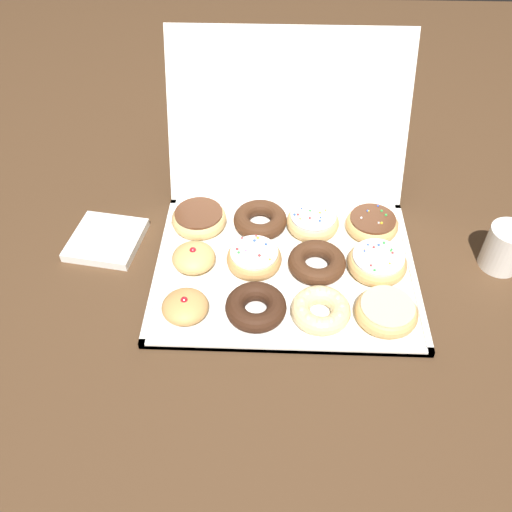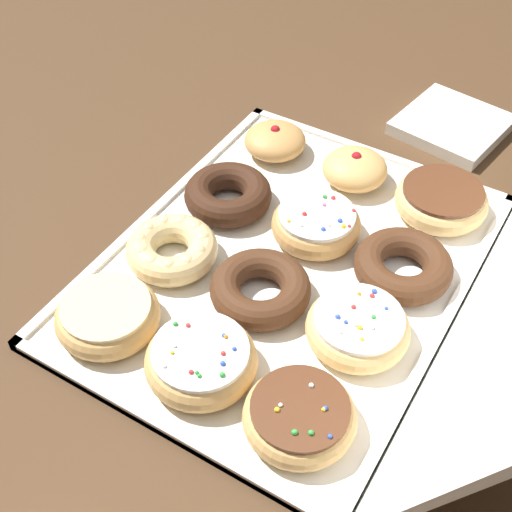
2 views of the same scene
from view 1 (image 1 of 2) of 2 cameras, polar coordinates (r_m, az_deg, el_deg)
ground_plane at (r=1.10m, az=3.09°, el=-1.59°), size 3.00×3.00×0.00m
donut_box at (r=1.10m, az=3.10°, el=-1.40°), size 0.53×0.40×0.01m
box_lid_open at (r=1.21m, az=3.40°, el=14.14°), size 0.53×0.16×0.36m
jelly_filled_donut_0 at (r=1.01m, az=-7.53°, el=-5.34°), size 0.09×0.09×0.05m
chocolate_cake_ring_donut_1 at (r=1.00m, az=-0.01°, el=-5.43°), size 0.11×0.11×0.04m
cruller_donut_2 at (r=1.00m, az=6.88°, el=-5.68°), size 0.11×0.11×0.04m
glazed_ring_donut_3 at (r=1.02m, az=13.67°, el=-5.75°), size 0.12×0.12×0.04m
jelly_filled_donut_4 at (r=1.09m, az=-6.64°, el=-0.27°), size 0.09×0.09×0.05m
sprinkle_donut_5 at (r=1.08m, az=-0.20°, el=-0.20°), size 0.11×0.11×0.04m
chocolate_cake_ring_donut_6 at (r=1.09m, az=6.48°, el=-0.62°), size 0.12×0.12×0.04m
sprinkle_donut_7 at (r=1.10m, az=12.72°, el=-0.59°), size 0.12×0.12×0.04m
chocolate_frosted_donut_8 at (r=1.18m, az=-6.06°, el=3.99°), size 0.12×0.12×0.04m
chocolate_cake_ring_donut_9 at (r=1.17m, az=0.44°, el=3.88°), size 0.12×0.12×0.04m
sprinkle_donut_10 at (r=1.17m, az=6.05°, el=3.67°), size 0.11×0.11×0.04m
sprinkle_donut_11 at (r=1.19m, az=12.22°, el=3.35°), size 0.11×0.11×0.04m
coffee_mug at (r=1.19m, az=25.11°, el=0.86°), size 0.10×0.08×0.10m
napkin_stack at (r=1.19m, az=-15.60°, el=1.68°), size 0.16×0.16×0.02m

